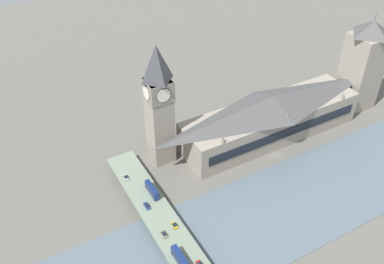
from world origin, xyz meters
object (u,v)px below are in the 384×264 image
object	(u,v)px
parliament_hall	(271,117)
road_bridge	(180,249)
clock_tower	(159,104)
victoria_tower	(362,65)
car_northbound_lead	(175,225)
car_southbound_mid	(147,206)
double_decker_bus_mid	(152,190)
car_northbound_tail	(126,177)
car_southbound_tail	(164,234)
double_decker_bus_rear	(180,258)

from	to	relation	value
parliament_hall	road_bridge	distance (m)	97.81
clock_tower	victoria_tower	distance (m)	130.93
car_northbound_lead	car_southbound_mid	xyz separation A→B (m)	(16.49, 5.90, 0.05)
clock_tower	double_decker_bus_mid	world-z (taller)	clock_tower
car_southbound_mid	car_northbound_lead	bearing A→B (deg)	-160.31
parliament_hall	clock_tower	xyz separation A→B (m)	(12.31, 63.24, 22.36)
car_northbound_tail	parliament_hall	bearing A→B (deg)	-90.93
car_northbound_lead	car_southbound_mid	size ratio (longest dim) A/B	0.85
road_bridge	car_southbound_mid	distance (m)	28.01
clock_tower	car_southbound_mid	distance (m)	50.36
road_bridge	car_southbound_tail	distance (m)	9.79
victoria_tower	car_southbound_tail	size ratio (longest dim) A/B	14.63
car_northbound_lead	car_southbound_tail	size ratio (longest dim) A/B	0.94
clock_tower	car_northbound_lead	size ratio (longest dim) A/B	17.47
car_northbound_lead	car_southbound_mid	bearing A→B (deg)	19.69
victoria_tower	road_bridge	xyz separation A→B (m)	(-48.71, 151.27, -23.83)
victoria_tower	car_northbound_lead	bearing A→B (deg)	104.17
road_bridge	car_northbound_lead	xyz separation A→B (m)	(11.34, -3.28, 1.71)
car_northbound_lead	car_southbound_tail	bearing A→B (deg)	109.06
parliament_hall	victoria_tower	bearing A→B (deg)	-89.96
parliament_hall	clock_tower	size ratio (longest dim) A/B	1.58
parliament_hall	car_southbound_mid	world-z (taller)	parliament_hall
road_bridge	car_northbound_tail	distance (m)	50.26
parliament_hall	victoria_tower	size ratio (longest dim) A/B	1.77
victoria_tower	car_southbound_mid	distance (m)	156.85
parliament_hall	car_northbound_tail	world-z (taller)	parliament_hall
double_decker_bus_rear	car_southbound_tail	bearing A→B (deg)	-1.68
double_decker_bus_mid	double_decker_bus_rear	world-z (taller)	double_decker_bus_rear
car_northbound_lead	double_decker_bus_mid	bearing A→B (deg)	0.32
road_bridge	car_northbound_tail	size ratio (longest dim) A/B	33.49
parliament_hall	double_decker_bus_mid	world-z (taller)	parliament_hall
double_decker_bus_rear	car_northbound_tail	world-z (taller)	double_decker_bus_rear
clock_tower	double_decker_bus_mid	distance (m)	42.46
car_northbound_lead	car_northbound_tail	size ratio (longest dim) A/B	0.94
victoria_tower	car_southbound_tail	world-z (taller)	victoria_tower
double_decker_bus_mid	parliament_hall	bearing A→B (deg)	-79.99
clock_tower	car_southbound_mid	xyz separation A→B (m)	(-33.14, 23.75, -29.57)
parliament_hall	car_northbound_lead	xyz separation A→B (m)	(-37.32, 81.09, -7.26)
parliament_hall	double_decker_bus_mid	xyz separation A→B (m)	(-14.34, 81.21, -5.37)
clock_tower	double_decker_bus_rear	size ratio (longest dim) A/B	5.91
victoria_tower	road_bridge	world-z (taller)	victoria_tower
car_southbound_tail	car_northbound_lead	bearing A→B (deg)	-70.94
victoria_tower	car_northbound_lead	distance (m)	154.22
double_decker_bus_rear	car_southbound_mid	xyz separation A→B (m)	(34.08, -0.75, -1.99)
car_southbound_mid	double_decker_bus_mid	bearing A→B (deg)	-41.71
car_southbound_mid	car_southbound_tail	xyz separation A→B (m)	(-18.64, 0.30, -0.08)
clock_tower	victoria_tower	size ratio (longest dim) A/B	1.12
double_decker_bus_rear	victoria_tower	bearing A→B (deg)	-70.44
parliament_hall	car_northbound_lead	world-z (taller)	parliament_hall
victoria_tower	car_southbound_tail	distance (m)	160.70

